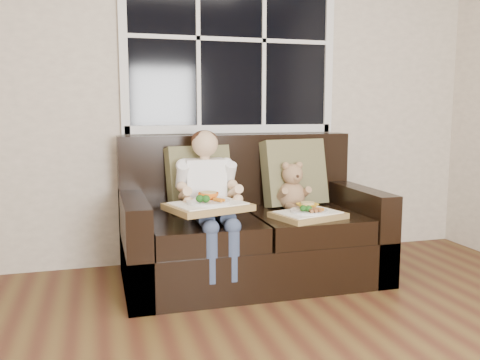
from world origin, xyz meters
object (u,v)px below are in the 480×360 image
object	(u,v)px
teddy_bear	(292,189)
tray_left	(208,205)
loveseat	(249,232)
child	(208,188)
tray_right	(308,213)

from	to	relation	value
teddy_bear	tray_left	distance (m)	0.77
loveseat	tray_left	world-z (taller)	loveseat
child	teddy_bear	bearing A→B (deg)	12.76
child	tray_left	distance (m)	0.23
child	teddy_bear	xyz separation A→B (m)	(0.63, 0.14, -0.06)
loveseat	tray_left	distance (m)	0.56
loveseat	tray_right	distance (m)	0.46
teddy_bear	child	bearing A→B (deg)	-170.44
child	tray_left	size ratio (longest dim) A/B	1.59
loveseat	child	size ratio (longest dim) A/B	1.98
loveseat	child	world-z (taller)	child
loveseat	teddy_bear	distance (m)	0.43
child	tray_right	distance (m)	0.66
teddy_bear	tray_right	bearing A→B (deg)	-95.99
loveseat	teddy_bear	xyz separation A→B (m)	(0.32, 0.02, 0.28)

